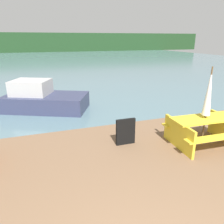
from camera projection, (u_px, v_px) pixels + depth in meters
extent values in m
cube|color=slate|center=(43.00, 60.00, 29.56)|extent=(60.00, 50.00, 0.00)
cube|color=#1E3D1E|center=(38.00, 42.00, 46.85)|extent=(80.00, 1.60, 4.00)
cube|color=yellow|center=(205.00, 119.00, 5.96)|extent=(1.88, 0.78, 0.04)
cube|color=yellow|center=(218.00, 137.00, 5.56)|extent=(1.86, 0.37, 0.04)
cube|color=yellow|center=(191.00, 122.00, 6.56)|extent=(1.86, 0.37, 0.04)
cube|color=yellow|center=(178.00, 135.00, 5.88)|extent=(0.13, 1.38, 0.74)
cylinder|color=brown|center=(207.00, 107.00, 5.85)|extent=(0.04, 0.04, 2.16)
cone|color=white|center=(209.00, 91.00, 5.72)|extent=(0.23, 0.23, 1.29)
cube|color=#333856|center=(46.00, 102.00, 9.05)|extent=(3.67, 2.88, 0.64)
cube|color=#B2B2B2|center=(31.00, 87.00, 8.91)|extent=(1.80, 1.66, 0.59)
cube|color=black|center=(126.00, 132.00, 6.06)|extent=(0.55, 0.08, 0.75)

